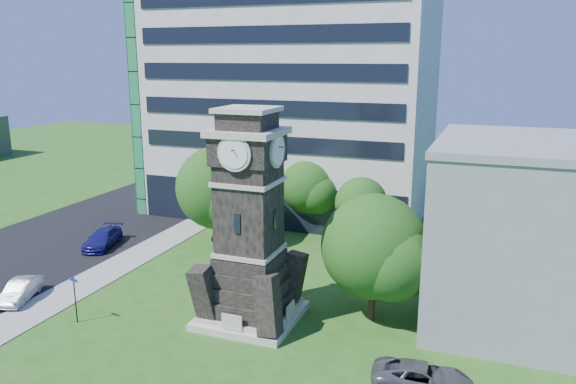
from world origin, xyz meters
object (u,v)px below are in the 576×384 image
at_px(park_bench, 223,305).
at_px(street_sign, 75,294).
at_px(car_street_north, 103,239).
at_px(clock_tower, 249,232).
at_px(car_street_mid, 20,291).
at_px(car_east_lot, 422,378).

relative_size(park_bench, street_sign, 0.62).
bearing_deg(car_street_north, clock_tower, -39.11).
relative_size(clock_tower, park_bench, 7.12).
distance_m(park_bench, street_sign, 8.43).
height_order(car_street_north, street_sign, street_sign).
bearing_deg(clock_tower, car_street_mid, -169.21).
height_order(clock_tower, street_sign, clock_tower).
xyz_separation_m(car_street_mid, car_street_north, (-1.80, 10.12, 0.05)).
bearing_deg(car_street_north, car_street_mid, -94.81).
bearing_deg(street_sign, car_street_mid, 179.74).
height_order(car_street_north, park_bench, car_street_north).
bearing_deg(car_east_lot, street_sign, 85.63).
bearing_deg(car_street_mid, car_east_lot, -22.35).
bearing_deg(park_bench, clock_tower, -12.21).
bearing_deg(clock_tower, street_sign, -156.55).
distance_m(clock_tower, park_bench, 5.16).
distance_m(car_street_north, street_sign, 13.45).
xyz_separation_m(car_street_north, street_sign, (7.21, -11.31, 1.04)).
distance_m(clock_tower, street_sign, 10.57).
height_order(car_east_lot, park_bench, car_east_lot).
xyz_separation_m(clock_tower, car_street_mid, (-14.54, -2.77, -4.65)).
bearing_deg(car_street_mid, park_bench, -7.00).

